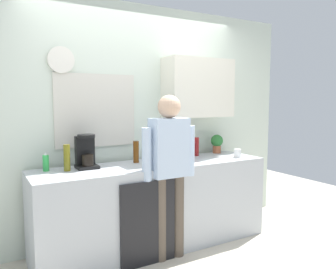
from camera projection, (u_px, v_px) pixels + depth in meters
The scene contains 13 objects.
ground_plane at pixel (169, 257), 3.33m from camera, with size 8.00×8.00×0.00m, color beige.
kitchen_counter at pixel (155, 205), 3.54m from camera, with size 2.49×0.64×0.89m, color #B2B7BC.
dishwasher_panel at pixel (148, 224), 3.14m from camera, with size 0.56×0.02×0.80m, color black.
back_wall_assembly at pixel (145, 117), 3.83m from camera, with size 4.09×0.42×2.60m.
coffee_maker at pixel (86, 153), 3.27m from camera, with size 0.20×0.20×0.33m.
bottle_red_vinegar at pixel (196, 146), 3.98m from camera, with size 0.06×0.06×0.22m, color maroon.
bottle_olive_oil at pixel (67, 158), 3.12m from camera, with size 0.06×0.06×0.25m, color olive.
bottle_amber_beer at pixel (136, 152), 3.54m from camera, with size 0.06×0.06×0.23m, color brown.
cup_white_mug at pixel (237, 153), 3.87m from camera, with size 0.08×0.08×0.10m, color white.
cup_blue_mug at pixel (188, 153), 3.84m from camera, with size 0.08×0.08×0.10m, color #3351B2.
potted_plant at pixel (217, 142), 4.18m from camera, with size 0.15×0.15×0.23m.
dish_soap at pixel (46, 163), 3.12m from camera, with size 0.06×0.06×0.18m.
person_at_sink at pixel (169, 163), 3.23m from camera, with size 0.57×0.22×1.60m.
Camera 1 is at (-1.60, -2.75, 1.56)m, focal length 35.91 mm.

